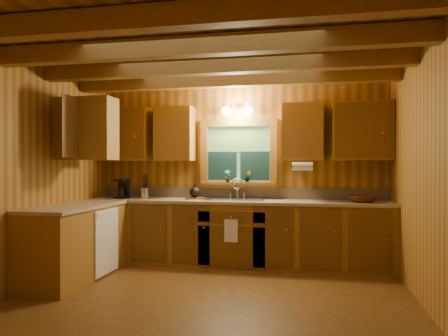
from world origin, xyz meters
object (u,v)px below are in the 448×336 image
cutting_board (195,198)px  wicker_basket (362,199)px  sink (235,203)px  coffee_maker (122,189)px

cutting_board → wicker_basket: 2.28m
sink → cutting_board: sink is taller
sink → wicker_basket: bearing=-2.4°
sink → wicker_basket: sink is taller
cutting_board → sink: bearing=-22.1°
cutting_board → wicker_basket: size_ratio=0.73×
sink → coffee_maker: sink is taller
coffee_maker → wicker_basket: 3.36m
sink → coffee_maker: (-1.68, -0.02, 0.18)m
wicker_basket → cutting_board: bearing=177.3°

